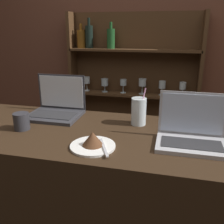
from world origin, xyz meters
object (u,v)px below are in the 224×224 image
(laptop_far, at_px, (192,133))
(water_glass, at_px, (139,111))
(cake_plate, at_px, (93,142))
(laptop_near, at_px, (57,107))
(coffee_cup, at_px, (21,121))

(laptop_far, bearing_deg, water_glass, 145.07)
(cake_plate, xyz_separation_m, water_glass, (0.15, 0.32, 0.05))
(laptop_far, height_order, water_glass, laptop_far)
(cake_plate, bearing_deg, laptop_near, 133.39)
(laptop_far, relative_size, coffee_cup, 3.46)
(laptop_near, xyz_separation_m, coffee_cup, (-0.07, -0.25, -0.00))
(laptop_near, relative_size, coffee_cup, 3.47)
(laptop_far, relative_size, cake_plate, 1.51)
(coffee_cup, bearing_deg, laptop_near, 73.27)
(laptop_near, height_order, water_glass, laptop_near)
(laptop_near, distance_m, coffee_cup, 0.26)
(laptop_far, height_order, coffee_cup, laptop_far)
(laptop_near, bearing_deg, coffee_cup, -106.73)
(laptop_far, xyz_separation_m, water_glass, (-0.26, 0.18, 0.02))
(laptop_far, relative_size, water_glass, 1.50)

